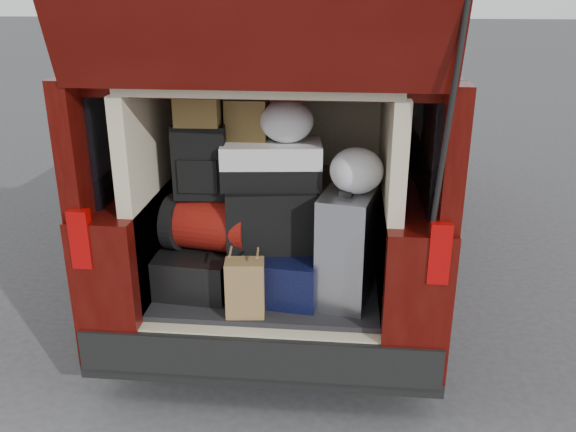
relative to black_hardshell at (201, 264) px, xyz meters
name	(u,v)px	position (x,y,z in m)	size (l,w,h in m)	color
ground	(267,382)	(0.40, -0.18, -0.66)	(80.00, 80.00, 0.00)	#353537
minivan	(295,151)	(0.40, 1.68, 0.25)	(1.90, 5.35, 2.77)	black
load_floor	(272,317)	(0.40, 0.10, -0.39)	(1.24, 1.05, 0.55)	black
black_hardshell	(201,264)	(0.00, 0.00, 0.00)	(0.42, 0.57, 0.23)	black
navy_hardshell	(281,267)	(0.47, -0.01, 0.01)	(0.47, 0.58, 0.25)	black
silver_roller	(347,247)	(0.84, -0.11, 0.20)	(0.26, 0.41, 0.62)	white
kraft_bag	(245,288)	(0.32, -0.34, 0.04)	(0.20, 0.13, 0.31)	olive
red_duffel	(210,223)	(0.07, -0.02, 0.27)	(0.47, 0.30, 0.30)	maroon
black_soft_case	(271,218)	(0.41, -0.02, 0.31)	(0.48, 0.29, 0.35)	black
backpack	(201,161)	(0.03, 0.00, 0.62)	(0.28, 0.17, 0.41)	black
twotone_duffel	(271,164)	(0.42, 0.02, 0.61)	(0.54, 0.28, 0.24)	white
grocery_sack_lower	(198,105)	(0.04, -0.01, 0.93)	(0.23, 0.19, 0.21)	olive
grocery_sack_upper	(247,119)	(0.28, 0.10, 0.84)	(0.22, 0.18, 0.22)	olive
plastic_bag_center	(287,121)	(0.50, 0.04, 0.84)	(0.29, 0.27, 0.23)	white
plastic_bag_right	(357,171)	(0.87, -0.12, 0.62)	(0.28, 0.26, 0.24)	white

